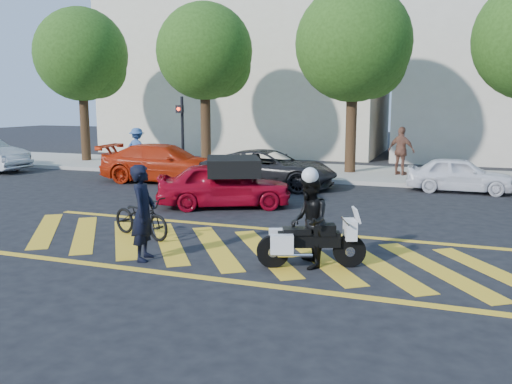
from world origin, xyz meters
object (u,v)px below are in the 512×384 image
(parked_mid_left, at_px, (269,169))
(parked_mid_right, at_px, (460,175))
(red_convertible, at_px, (224,185))
(bicycle, at_px, (141,217))
(parked_left, at_px, (165,163))
(police_motorcycle, at_px, (310,242))
(officer_moto, at_px, (309,222))
(officer_bike, at_px, (143,213))

(parked_mid_left, height_order, parked_mid_right, parked_mid_left)
(red_convertible, distance_m, parked_mid_left, 3.83)
(red_convertible, relative_size, parked_mid_left, 0.80)
(bicycle, relative_size, parked_left, 0.36)
(parked_mid_left, bearing_deg, parked_left, 92.25)
(police_motorcycle, height_order, officer_moto, officer_moto)
(officer_bike, distance_m, parked_left, 10.24)
(parked_mid_left, bearing_deg, officer_bike, -175.42)
(police_motorcycle, relative_size, parked_mid_left, 0.40)
(bicycle, xyz_separation_m, police_motorcycle, (4.10, -0.86, 0.02))
(red_convertible, bearing_deg, parked_mid_left, -25.55)
(officer_moto, xyz_separation_m, parked_mid_left, (-3.70, 8.56, -0.19))
(parked_mid_left, bearing_deg, police_motorcycle, -155.79)
(police_motorcycle, distance_m, officer_moto, 0.37)
(police_motorcycle, bearing_deg, red_convertible, 106.45)
(red_convertible, xyz_separation_m, parked_left, (-4.03, 3.73, 0.06))
(red_convertible, xyz_separation_m, parked_mid_left, (0.05, 3.83, 0.01))
(parked_left, distance_m, parked_mid_left, 4.08)
(police_motorcycle, distance_m, parked_mid_left, 9.34)
(bicycle, height_order, red_convertible, red_convertible)
(bicycle, xyz_separation_m, parked_mid_right, (6.71, 9.00, 0.12))
(officer_bike, bearing_deg, parked_mid_right, -43.77)
(officer_bike, distance_m, police_motorcycle, 3.20)
(police_motorcycle, xyz_separation_m, red_convertible, (-3.77, 4.73, 0.17))
(officer_bike, distance_m, bicycle, 1.85)
(bicycle, xyz_separation_m, red_convertible, (0.34, 3.88, 0.19))
(officer_bike, xyz_separation_m, officer_moto, (3.09, 0.64, -0.07))
(police_motorcycle, xyz_separation_m, parked_left, (-7.80, 8.46, 0.23))
(bicycle, xyz_separation_m, officer_moto, (4.09, -0.85, 0.39))
(bicycle, bearing_deg, parked_left, 44.87)
(parked_left, bearing_deg, officer_bike, -159.34)
(parked_left, height_order, parked_mid_right, parked_left)
(parked_left, distance_m, parked_mid_right, 10.50)
(bicycle, distance_m, red_convertible, 3.90)
(red_convertible, distance_m, parked_mid_right, 8.18)
(officer_bike, bearing_deg, police_motorcycle, -93.75)
(parked_mid_left, bearing_deg, officer_moto, -155.85)
(red_convertible, distance_m, parked_left, 5.49)
(bicycle, relative_size, parked_mid_left, 0.37)
(officer_moto, xyz_separation_m, parked_left, (-7.78, 8.45, -0.14))
(officer_bike, relative_size, parked_left, 0.38)
(parked_mid_right, bearing_deg, parked_mid_left, 101.20)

